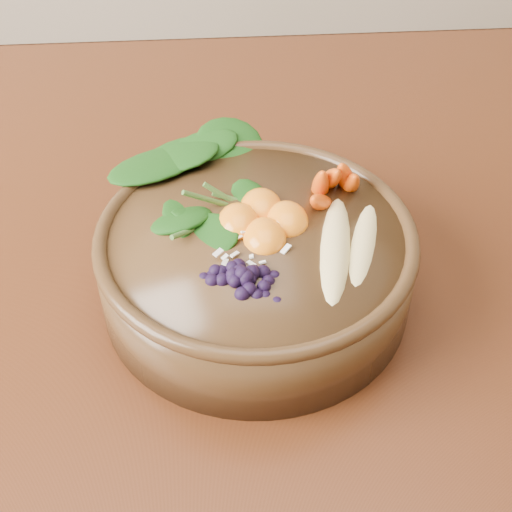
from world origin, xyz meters
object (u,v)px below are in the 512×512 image
at_px(mandarin_cluster, 263,208).
at_px(dining_table, 244,353).
at_px(kale_heap, 225,168).
at_px(banana_halves, 351,234).
at_px(stoneware_bowl, 256,265).
at_px(blueberry_pile, 242,263).
at_px(carrot_cluster, 331,156).

bearing_deg(mandarin_cluster, dining_table, 179.08).
xyz_separation_m(dining_table, mandarin_cluster, (0.02, -0.00, 0.17)).
relative_size(dining_table, mandarin_cluster, 20.36).
height_order(kale_heap, banana_halves, kale_heap).
relative_size(stoneware_bowl, blueberry_pile, 2.16).
xyz_separation_m(stoneware_bowl, blueberry_pile, (-0.01, -0.05, 0.05)).
bearing_deg(carrot_cluster, kale_heap, -169.49).
xyz_separation_m(kale_heap, mandarin_cluster, (0.03, -0.05, -0.01)).
relative_size(stoneware_bowl, mandarin_cluster, 3.15).
bearing_deg(blueberry_pile, mandarin_cluster, 72.79).
relative_size(kale_heap, carrot_cluster, 2.38).
relative_size(carrot_cluster, mandarin_cluster, 0.87).
bearing_deg(kale_heap, blueberry_pile, -86.15).
height_order(stoneware_bowl, kale_heap, kale_heap).
relative_size(carrot_cluster, blueberry_pile, 0.60).
bearing_deg(stoneware_bowl, banana_halves, -15.20).
bearing_deg(carrot_cluster, stoneware_bowl, -123.69).
distance_m(mandarin_cluster, blueberry_pile, 0.07).
distance_m(dining_table, banana_halves, 0.19).
bearing_deg(mandarin_cluster, kale_heap, 120.27).
distance_m(dining_table, carrot_cluster, 0.21).
xyz_separation_m(dining_table, kale_heap, (-0.01, 0.05, 0.18)).
height_order(dining_table, mandarin_cluster, mandarin_cluster).
relative_size(kale_heap, mandarin_cluster, 2.07).
bearing_deg(banana_halves, stoneware_bowl, -177.26).
bearing_deg(stoneware_bowl, mandarin_cluster, 65.71).
height_order(kale_heap, carrot_cluster, carrot_cluster).
bearing_deg(carrot_cluster, banana_halves, -66.94).
height_order(banana_halves, mandarin_cluster, mandarin_cluster).
bearing_deg(mandarin_cluster, stoneware_bowl, -114.29).
xyz_separation_m(carrot_cluster, blueberry_pile, (-0.08, -0.10, -0.02)).
bearing_deg(carrot_cluster, dining_table, -136.19).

